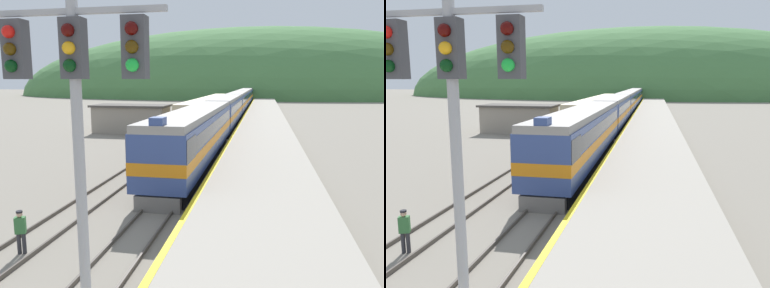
% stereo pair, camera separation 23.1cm
% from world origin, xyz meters
% --- Properties ---
extents(track_main, '(1.52, 180.00, 0.16)m').
position_xyz_m(track_main, '(0.00, 70.00, 0.08)').
color(track_main, '#4C443D').
rests_on(track_main, ground).
extents(track_siding, '(1.52, 180.00, 0.16)m').
position_xyz_m(track_siding, '(-3.82, 70.00, 0.08)').
color(track_siding, '#4C443D').
rests_on(track_siding, ground).
extents(platform, '(5.99, 140.00, 0.99)m').
position_xyz_m(platform, '(4.79, 50.00, 0.49)').
color(platform, '#9E9689').
rests_on(platform, ground).
extents(distant_hills, '(205.88, 92.65, 55.16)m').
position_xyz_m(distant_hills, '(0.00, 156.52, 0.00)').
color(distant_hills, '#477A42').
rests_on(distant_hills, ground).
extents(station_shed, '(9.04, 4.59, 3.32)m').
position_xyz_m(station_shed, '(-10.77, 38.41, 1.68)').
color(station_shed, gray).
rests_on(station_shed, ground).
extents(express_train_lead_car, '(2.89, 21.67, 4.45)m').
position_xyz_m(express_train_lead_car, '(0.00, 22.41, 2.24)').
color(express_train_lead_car, black).
rests_on(express_train_lead_car, ground).
extents(carriage_second, '(2.88, 20.11, 4.09)m').
position_xyz_m(carriage_second, '(0.00, 44.42, 2.23)').
color(carriage_second, black).
rests_on(carriage_second, ground).
extents(carriage_third, '(2.88, 20.11, 4.09)m').
position_xyz_m(carriage_third, '(0.00, 65.40, 2.23)').
color(carriage_third, black).
rests_on(carriage_third, ground).
extents(carriage_fourth, '(2.88, 20.11, 4.09)m').
position_xyz_m(carriage_fourth, '(0.00, 86.39, 2.23)').
color(carriage_fourth, black).
rests_on(carriage_fourth, ground).
extents(carriage_fifth, '(2.88, 20.11, 4.09)m').
position_xyz_m(carriage_fifth, '(0.00, 107.38, 2.23)').
color(carriage_fifth, black).
rests_on(carriage_fifth, ground).
extents(siding_train, '(2.90, 38.69, 3.50)m').
position_xyz_m(siding_train, '(-3.82, 55.56, 1.81)').
color(siding_train, black).
rests_on(siding_train, ground).
extents(signal_mast_main, '(3.30, 0.42, 8.14)m').
position_xyz_m(signal_mast_main, '(1.53, 1.85, 5.61)').
color(signal_mast_main, '#9E9EA3').
rests_on(signal_mast_main, ground).
extents(track_worker, '(0.42, 0.34, 1.60)m').
position_xyz_m(track_worker, '(-3.57, 6.97, 0.90)').
color(track_worker, '#2D2D33').
rests_on(track_worker, ground).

